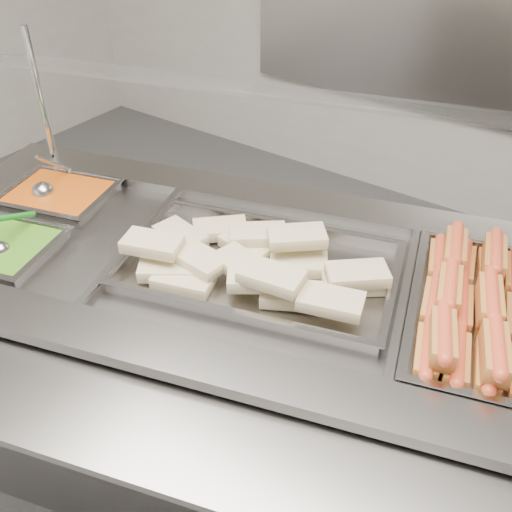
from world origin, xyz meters
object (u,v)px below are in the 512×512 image
Objects in this scene: pan_hotdogs at (485,323)px; serving_spoon at (3,244)px; ladle at (44,191)px; steam_counter at (241,376)px; pan_wraps at (260,272)px; sneeze_guard at (265,95)px.

serving_spoon reaches higher than pan_hotdogs.
ladle reaches higher than pan_hotdogs.
steam_counter is 11.35× the size of serving_spoon.
pan_hotdogs is 3.39× the size of ladle.
serving_spoon is (-0.58, -0.33, 0.48)m from steam_counter.
ladle is at bearing 120.51° from serving_spoon.
serving_spoon is (-0.64, -0.35, 0.04)m from pan_wraps.
serving_spoon reaches higher than steam_counter.
pan_wraps is at bearing 16.49° from steam_counter.
pan_wraps is at bearing 6.55° from ladle.
pan_wraps is 4.26× the size of serving_spoon.
pan_hotdogs is at bearing -2.78° from sneeze_guard.
ladle is 0.30m from serving_spoon.
serving_spoon is at bearing -149.81° from steam_counter.
pan_hotdogs is (0.63, 0.19, 0.43)m from steam_counter.
pan_wraps is (0.06, 0.02, 0.45)m from steam_counter.
ladle is at bearing -169.20° from pan_hotdogs.
pan_hotdogs is 0.81× the size of pan_wraps.
pan_hotdogs is at bearing 16.49° from steam_counter.
sneeze_guard is 0.82m from pan_hotdogs.
steam_counter is 0.89m from sneeze_guard.
pan_wraps is 0.80m from ladle.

